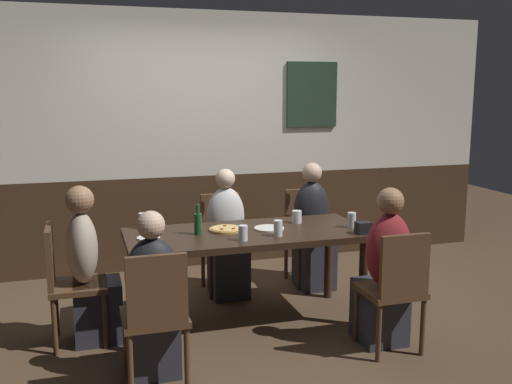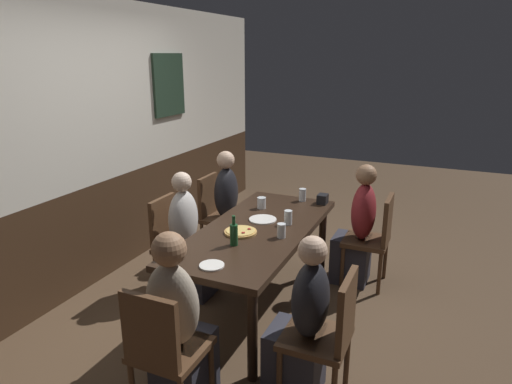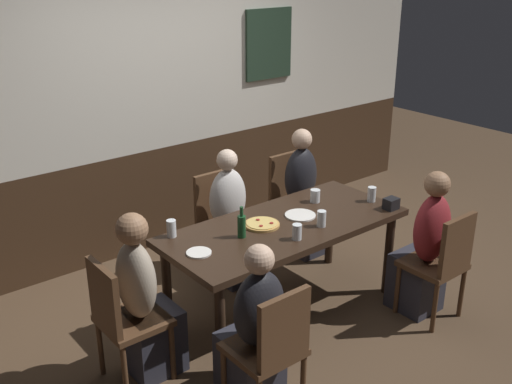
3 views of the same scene
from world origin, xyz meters
name	(u,v)px [view 1 (image 1 of 3)]	position (x,y,z in m)	size (l,w,h in m)	color
ground_plane	(248,322)	(0.00, 0.00, 0.00)	(12.00, 12.00, 0.00)	#4C3826
wall_back	(204,141)	(0.01, 1.65, 1.30)	(6.40, 0.13, 2.60)	#3D2819
dining_table	(248,242)	(0.00, 0.00, 0.66)	(1.87, 0.82, 0.74)	black
chair_head_west	(67,278)	(-1.35, 0.00, 0.50)	(0.40, 0.40, 0.88)	#513521
chair_right_near	(396,285)	(0.82, -0.83, 0.50)	(0.40, 0.40, 0.88)	#513521
chair_mid_far	(223,236)	(0.00, 0.83, 0.50)	(0.40, 0.40, 0.88)	#513521
chair_right_far	(306,230)	(0.82, 0.83, 0.50)	(0.40, 0.40, 0.88)	#513521
chair_left_near	(156,311)	(-0.82, -0.83, 0.50)	(0.40, 0.40, 0.88)	#513521
person_head_west	(90,276)	(-1.19, 0.00, 0.49)	(0.37, 0.34, 1.16)	#2D2D38
person_right_near	(384,279)	(0.82, -0.66, 0.49)	(0.34, 0.37, 1.16)	#2D2D38
person_mid_far	(227,243)	(0.00, 0.66, 0.48)	(0.34, 0.37, 1.14)	#2D2D38
person_right_far	(313,235)	(0.82, 0.66, 0.49)	(0.34, 0.37, 1.16)	#2D2D38
person_left_near	(153,308)	(-0.82, -0.66, 0.46)	(0.34, 0.37, 1.10)	#2D2D38
pizza	(226,229)	(-0.16, 0.08, 0.75)	(0.26, 0.26, 0.03)	tan
pint_glass_pale	(243,234)	(-0.11, -0.25, 0.79)	(0.07, 0.07, 0.11)	silver
pint_glass_amber	(143,221)	(-0.77, 0.34, 0.80)	(0.07, 0.07, 0.12)	silver
tumbler_water	(352,221)	(0.83, -0.12, 0.80)	(0.07, 0.07, 0.12)	silver
pint_glass_stout	(278,229)	(0.18, -0.20, 0.79)	(0.07, 0.07, 0.12)	silver
highball_clear	(297,218)	(0.47, 0.16, 0.78)	(0.08, 0.08, 0.10)	silver
beer_bottle_green	(198,223)	(-0.39, 0.02, 0.83)	(0.06, 0.06, 0.23)	#194723
plate_white_large	(269,228)	(0.18, 0.03, 0.75)	(0.24, 0.24, 0.01)	white
plate_white_small	(148,238)	(-0.76, 0.00, 0.75)	(0.17, 0.17, 0.01)	white
condiment_caddy	(363,228)	(0.83, -0.32, 0.79)	(0.11, 0.09, 0.09)	black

